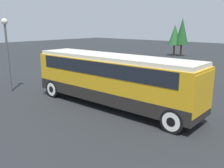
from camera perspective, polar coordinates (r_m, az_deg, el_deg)
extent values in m
plane|color=#26282B|center=(15.37, 0.00, -5.15)|extent=(120.00, 120.00, 0.00)
cube|color=black|center=(15.12, 0.00, -2.07)|extent=(11.06, 2.42, 0.73)
cube|color=gold|center=(14.84, 0.00, 2.48)|extent=(11.06, 2.42, 1.71)
cube|color=black|center=(14.77, 0.00, 4.08)|extent=(9.74, 2.46, 0.77)
cube|color=silver|center=(14.69, 0.00, 6.18)|extent=(10.84, 2.23, 0.22)
cube|color=gold|center=(12.18, 19.57, -1.93)|extent=(0.36, 2.32, 1.95)
cylinder|color=black|center=(11.89, 13.62, -8.26)|extent=(1.16, 0.28, 1.16)
cylinder|color=silver|center=(11.89, 13.62, -8.26)|extent=(0.90, 0.30, 0.90)
cylinder|color=black|center=(11.89, 13.62, -8.26)|extent=(0.44, 0.32, 0.44)
cylinder|color=black|center=(13.79, 17.86, -5.51)|extent=(1.16, 0.28, 1.16)
cylinder|color=silver|center=(13.79, 17.86, -5.51)|extent=(0.90, 0.30, 0.90)
cylinder|color=black|center=(13.79, 17.86, -5.51)|extent=(0.44, 0.32, 0.44)
cylinder|color=black|center=(17.66, -13.35, -1.11)|extent=(1.16, 0.28, 1.16)
cylinder|color=silver|center=(17.66, -13.35, -1.11)|extent=(0.90, 0.30, 0.90)
cylinder|color=black|center=(17.66, -13.35, -1.11)|extent=(0.44, 0.32, 0.44)
cylinder|color=black|center=(18.99, -7.99, 0.14)|extent=(1.16, 0.28, 1.16)
cylinder|color=silver|center=(18.99, -7.99, 0.14)|extent=(0.90, 0.30, 0.90)
cylinder|color=black|center=(18.99, -7.99, 0.14)|extent=(0.44, 0.32, 0.44)
cube|color=navy|center=(24.45, 2.95, 3.21)|extent=(4.17, 1.83, 0.69)
cube|color=black|center=(24.46, 2.66, 4.58)|extent=(2.17, 1.65, 0.45)
cylinder|color=black|center=(22.88, 4.96, 1.77)|extent=(0.60, 0.22, 0.60)
cylinder|color=black|center=(22.88, 4.96, 1.77)|extent=(0.23, 0.26, 0.23)
cylinder|color=black|center=(24.21, 7.26, 2.36)|extent=(0.60, 0.22, 0.60)
cylinder|color=black|center=(24.21, 7.26, 2.36)|extent=(0.23, 0.26, 0.23)
cylinder|color=black|center=(24.93, -1.24, 2.78)|extent=(0.60, 0.22, 0.60)
cylinder|color=black|center=(24.93, -1.24, 2.78)|extent=(0.23, 0.26, 0.23)
cylinder|color=black|center=(26.16, 1.18, 3.29)|extent=(0.60, 0.22, 0.60)
cylinder|color=black|center=(26.16, 1.18, 3.29)|extent=(0.23, 0.26, 0.23)
cube|color=black|center=(22.24, -3.21, 2.20)|extent=(4.18, 1.75, 0.64)
cube|color=black|center=(22.25, -3.54, 3.75)|extent=(2.17, 1.57, 0.54)
cylinder|color=black|center=(20.65, -1.50, 0.68)|extent=(0.69, 0.22, 0.69)
cylinder|color=black|center=(20.65, -1.50, 0.68)|extent=(0.26, 0.26, 0.26)
cylinder|color=black|center=(21.81, 1.27, 1.36)|extent=(0.69, 0.22, 0.69)
cylinder|color=black|center=(21.81, 1.27, 1.36)|extent=(0.26, 0.26, 0.26)
cylinder|color=black|center=(22.89, -7.47, 1.83)|extent=(0.69, 0.22, 0.69)
cylinder|color=black|center=(22.89, -7.47, 1.83)|extent=(0.26, 0.26, 0.26)
cylinder|color=black|center=(23.94, -4.67, 2.40)|extent=(0.69, 0.22, 0.69)
cylinder|color=black|center=(23.94, -4.67, 2.40)|extent=(0.26, 0.26, 0.26)
cube|color=maroon|center=(21.23, 12.95, 1.15)|extent=(4.80, 1.84, 0.56)
cube|color=black|center=(21.20, 12.58, 2.72)|extent=(2.50, 1.66, 0.57)
cylinder|color=black|center=(19.71, 16.82, -0.63)|extent=(0.62, 0.22, 0.62)
cylinder|color=black|center=(19.71, 16.82, -0.63)|extent=(0.23, 0.26, 0.23)
cylinder|color=black|center=(21.21, 18.67, 0.20)|extent=(0.62, 0.22, 0.62)
cylinder|color=black|center=(21.21, 18.67, 0.20)|extent=(0.23, 0.26, 0.23)
cylinder|color=black|center=(21.54, 7.27, 1.01)|extent=(0.62, 0.22, 0.62)
cylinder|color=black|center=(21.54, 7.27, 1.01)|extent=(0.23, 0.26, 0.23)
cylinder|color=black|center=(22.92, 9.58, 1.67)|extent=(0.62, 0.22, 0.62)
cylinder|color=black|center=(22.92, 9.58, 1.67)|extent=(0.23, 0.26, 0.23)
cylinder|color=#515156|center=(19.87, -22.67, 5.37)|extent=(0.16, 0.16, 4.94)
sphere|color=silver|center=(19.73, -23.37, 12.99)|extent=(0.44, 0.44, 0.44)
cylinder|color=brown|center=(42.01, 13.98, 7.49)|extent=(0.28, 0.28, 1.72)
cone|color=#28602D|center=(41.85, 14.17, 10.86)|extent=(2.05, 2.05, 3.23)
cylinder|color=brown|center=(41.74, 15.48, 7.46)|extent=(0.28, 0.28, 1.84)
cone|color=#1E5123|center=(41.56, 15.74, 11.53)|extent=(2.03, 2.03, 4.09)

